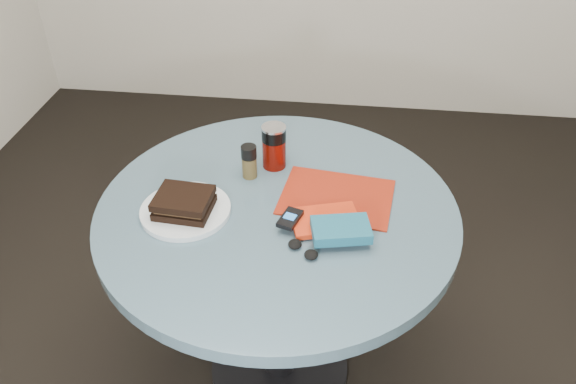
# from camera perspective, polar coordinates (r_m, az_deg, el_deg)

# --- Properties ---
(ground) EXTENTS (4.00, 4.00, 0.00)m
(ground) POSITION_cam_1_polar(r_m,az_deg,el_deg) (2.10, -0.85, -17.54)
(ground) COLOR black
(ground) RESTS_ON ground
(table) EXTENTS (1.00, 1.00, 0.75)m
(table) POSITION_cam_1_polar(r_m,az_deg,el_deg) (1.66, -1.03, -5.79)
(table) COLOR black
(table) RESTS_ON ground
(plate) EXTENTS (0.31, 0.31, 0.02)m
(plate) POSITION_cam_1_polar(r_m,az_deg,el_deg) (1.55, -10.36, -1.85)
(plate) COLOR silver
(plate) RESTS_ON table
(sandwich) EXTENTS (0.15, 0.13, 0.05)m
(sandwich) POSITION_cam_1_polar(r_m,az_deg,el_deg) (1.52, -10.54, -1.08)
(sandwich) COLOR black
(sandwich) RESTS_ON plate
(soda_can) EXTENTS (0.09, 0.09, 0.14)m
(soda_can) POSITION_cam_1_polar(r_m,az_deg,el_deg) (1.67, -1.43, 4.65)
(soda_can) COLOR #590B04
(soda_can) RESTS_ON table
(pepper_grinder) EXTENTS (0.05, 0.05, 0.10)m
(pepper_grinder) POSITION_cam_1_polar(r_m,az_deg,el_deg) (1.64, -3.96, 3.13)
(pepper_grinder) COLOR #4B3F20
(pepper_grinder) RESTS_ON table
(magazine) EXTENTS (0.33, 0.27, 0.01)m
(magazine) POSITION_cam_1_polar(r_m,az_deg,el_deg) (1.59, 4.96, -0.49)
(magazine) COLOR maroon
(magazine) RESTS_ON table
(red_book) EXTENTS (0.20, 0.16, 0.01)m
(red_book) POSITION_cam_1_polar(r_m,az_deg,el_deg) (1.49, 3.81, -2.88)
(red_book) COLOR red
(red_book) RESTS_ON magazine
(novel) EXTENTS (0.16, 0.12, 0.03)m
(novel) POSITION_cam_1_polar(r_m,az_deg,el_deg) (1.43, 5.40, -3.84)
(novel) COLOR #165069
(novel) RESTS_ON red_book
(mp3_player) EXTENTS (0.07, 0.09, 0.01)m
(mp3_player) POSITION_cam_1_polar(r_m,az_deg,el_deg) (1.47, 0.20, -2.71)
(mp3_player) COLOR black
(mp3_player) RESTS_ON red_book
(headphones) EXTENTS (0.09, 0.08, 0.02)m
(headphones) POSITION_cam_1_polar(r_m,az_deg,el_deg) (1.41, 1.53, -5.85)
(headphones) COLOR black
(headphones) RESTS_ON table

